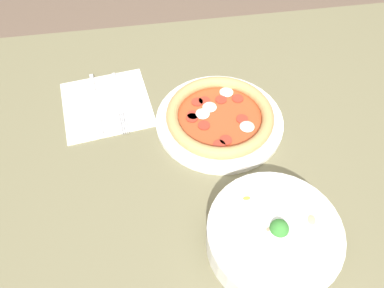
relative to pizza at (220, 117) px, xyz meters
name	(u,v)px	position (x,y,z in m)	size (l,w,h in m)	color
ground_plane	(217,258)	(-0.03, 0.03, -0.75)	(8.00, 8.00, 0.00)	brown
dining_table	(232,158)	(-0.03, 0.03, -0.12)	(1.28, 0.85, 0.74)	#706B4C
pizza	(220,117)	(0.00, 0.00, 0.00)	(0.28, 0.28, 0.04)	white
bowl	(273,235)	(-0.03, 0.29, 0.02)	(0.23, 0.23, 0.08)	white
napkin	(107,104)	(0.25, -0.09, -0.02)	(0.22, 0.22, 0.00)	white
fork	(119,101)	(0.22, -0.10, -0.01)	(0.03, 0.20, 0.00)	silver
knife	(95,102)	(0.27, -0.10, -0.01)	(0.03, 0.21, 0.01)	silver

